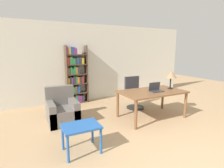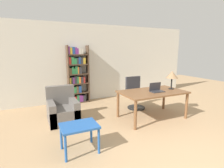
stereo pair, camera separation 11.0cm
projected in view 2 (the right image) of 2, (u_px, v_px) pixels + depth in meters
name	position (u px, v px, depth m)	size (l,w,h in m)	color
wall_back	(95.00, 63.00, 6.35)	(8.00, 0.06, 2.70)	silver
desk	(152.00, 94.00, 4.62)	(1.72, 0.99, 0.73)	brown
laptop	(156.00, 90.00, 4.56)	(0.36, 0.22, 0.23)	#2D2D33
table_lamp	(172.00, 75.00, 4.81)	(0.33, 0.33, 0.50)	black
office_chair	(135.00, 94.00, 5.49)	(0.54, 0.54, 0.98)	black
side_table_blue	(79.00, 129.00, 3.09)	(0.64, 0.49, 0.51)	#2356A3
armchair	(63.00, 111.00, 4.46)	(0.72, 0.79, 0.88)	#66605B
bookshelf	(77.00, 76.00, 5.96)	(0.72, 0.28, 1.96)	#4C3828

